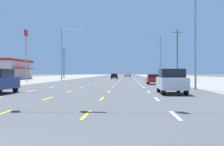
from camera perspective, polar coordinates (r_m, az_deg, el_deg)
ground_plane at (r=71.12m, az=0.12°, el=-1.30°), size 572.00×572.00×0.00m
lot_apron_left at (r=76.41m, az=-18.76°, el=-1.21°), size 28.00×440.00×0.01m
lot_apron_right at (r=74.19m, az=19.59°, el=-1.24°), size 28.00×440.00×0.01m
lane_markings at (r=109.59m, az=1.08°, el=-0.82°), size 10.64×227.60×0.01m
signal_span_wire at (r=17.45m, az=-8.50°, el=13.20°), size 27.08×0.53×9.43m
suv_far_right_near at (r=24.86m, az=11.00°, el=-1.44°), size 1.98×4.90×1.98m
sedan_far_right_mid at (r=44.76m, az=7.69°, el=-1.13°), size 1.80×4.50×1.46m
sedan_center_turn_midfar at (r=82.93m, az=0.43°, el=-0.59°), size 1.80×4.50×1.46m
box_truck_inner_right_far at (r=123.49m, az=2.93°, el=0.12°), size 2.40×7.20×3.23m
pole_sign_left_row_2 at (r=63.69m, az=-15.73°, el=5.02°), size 0.24×1.64×10.23m
streetlight_right_row_0 at (r=31.64m, az=14.50°, el=8.15°), size 4.54×0.26×10.60m
streetlight_left_row_1 at (r=63.96m, az=-8.98°, el=4.17°), size 4.65×0.26×10.83m
streetlight_right_row_1 at (r=62.86m, az=8.49°, el=3.50°), size 5.12×0.26×9.18m
utility_pole_right_row_1 at (r=62.79m, az=12.08°, el=3.44°), size 2.20×0.26×10.38m
utility_pole_left_row_2 at (r=91.24m, az=-8.95°, el=1.94°), size 2.20×0.26×8.97m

